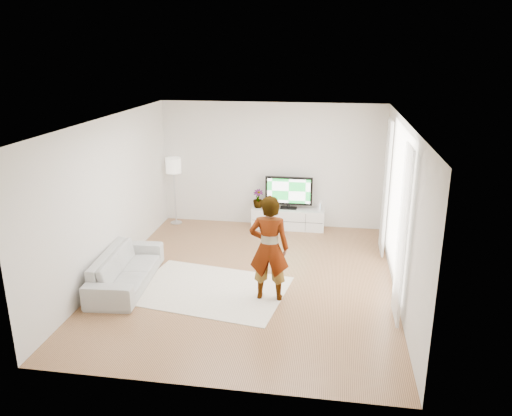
% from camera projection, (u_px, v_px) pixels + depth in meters
% --- Properties ---
extents(floor, '(6.00, 6.00, 0.00)m').
position_uv_depth(floor, '(249.00, 279.00, 8.85)').
color(floor, '#AB784D').
rests_on(floor, ground).
extents(ceiling, '(6.00, 6.00, 0.00)m').
position_uv_depth(ceiling, '(249.00, 121.00, 7.99)').
color(ceiling, white).
rests_on(ceiling, wall_back).
extents(wall_left, '(0.02, 6.00, 2.80)m').
position_uv_depth(wall_left, '(109.00, 198.00, 8.79)').
color(wall_left, silver).
rests_on(wall_left, floor).
extents(wall_right, '(0.02, 6.00, 2.80)m').
position_uv_depth(wall_right, '(401.00, 211.00, 8.05)').
color(wall_right, silver).
rests_on(wall_right, floor).
extents(wall_back, '(5.00, 0.02, 2.80)m').
position_uv_depth(wall_back, '(271.00, 165.00, 11.24)').
color(wall_back, silver).
rests_on(wall_back, floor).
extents(wall_front, '(5.00, 0.02, 2.80)m').
position_uv_depth(wall_front, '(204.00, 282.00, 5.60)').
color(wall_front, silver).
rests_on(wall_front, floor).
extents(window, '(0.01, 2.60, 2.50)m').
position_uv_depth(window, '(398.00, 203.00, 8.32)').
color(window, white).
rests_on(window, wall_right).
extents(curtain_near, '(0.04, 0.70, 2.60)m').
position_uv_depth(curtain_near, '(402.00, 236.00, 7.14)').
color(curtain_near, white).
rests_on(curtain_near, floor).
extents(curtain_far, '(0.04, 0.70, 2.60)m').
position_uv_depth(curtain_far, '(386.00, 188.00, 9.59)').
color(curtain_far, white).
rests_on(curtain_far, floor).
extents(media_console, '(1.63, 0.46, 0.46)m').
position_uv_depth(media_console, '(288.00, 218.00, 11.31)').
color(media_console, white).
rests_on(media_console, floor).
extents(television, '(1.06, 0.21, 0.74)m').
position_uv_depth(television, '(289.00, 191.00, 11.15)').
color(television, black).
rests_on(television, media_console).
extents(game_console, '(0.06, 0.15, 0.20)m').
position_uv_depth(game_console, '(320.00, 206.00, 11.11)').
color(game_console, white).
rests_on(game_console, media_console).
extents(potted_plant, '(0.30, 0.30, 0.42)m').
position_uv_depth(potted_plant, '(258.00, 199.00, 11.28)').
color(potted_plant, '#3F7238').
rests_on(potted_plant, media_console).
extents(rug, '(2.73, 2.15, 0.01)m').
position_uv_depth(rug, '(210.00, 290.00, 8.45)').
color(rug, '#EFE2CB').
rests_on(rug, floor).
extents(player, '(0.65, 0.43, 1.75)m').
position_uv_depth(player, '(269.00, 248.00, 7.91)').
color(player, '#334772').
rests_on(player, rug).
extents(sofa, '(0.95, 2.09, 0.59)m').
position_uv_depth(sofa, '(126.00, 269.00, 8.57)').
color(sofa, '#B6B5B1').
rests_on(sofa, floor).
extents(floor_lamp, '(0.34, 0.34, 1.55)m').
position_uv_depth(floor_lamp, '(173.00, 168.00, 11.31)').
color(floor_lamp, silver).
rests_on(floor_lamp, floor).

